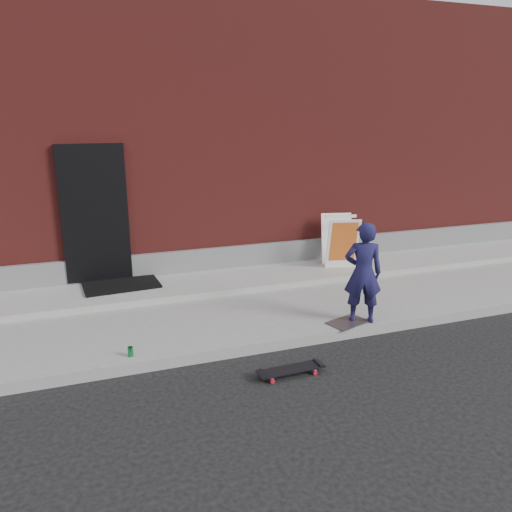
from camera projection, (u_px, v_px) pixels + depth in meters
name	position (u px, v px, depth m)	size (l,w,h in m)	color
ground	(317.00, 345.00, 6.66)	(80.00, 80.00, 0.00)	black
sidewalk	(275.00, 301.00, 8.00)	(20.00, 3.00, 0.15)	slate
apron	(256.00, 277.00, 8.78)	(20.00, 1.20, 0.10)	gray
building	(194.00, 134.00, 12.32)	(20.00, 8.10, 5.00)	maroon
child	(363.00, 273.00, 6.86)	(0.52, 0.34, 1.43)	#191740
skateboard	(291.00, 370.00, 5.85)	(0.80, 0.23, 0.09)	#B51224
pizza_sign	(340.00, 241.00, 9.16)	(0.71, 0.79, 0.96)	white
soda_can	(130.00, 352.00, 6.00)	(0.06, 0.06, 0.12)	#19803D
doormat	(120.00, 283.00, 8.30)	(1.19, 0.96, 0.03)	black
utility_plate	(348.00, 322.00, 6.99)	(0.55, 0.35, 0.02)	#4B4A4E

